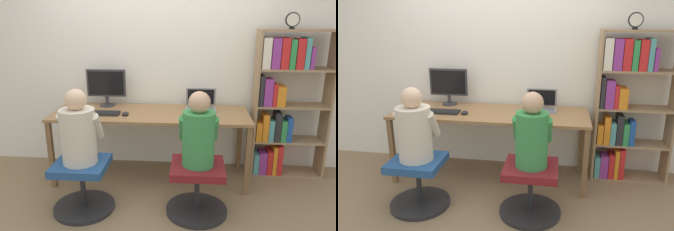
# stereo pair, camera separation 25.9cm
# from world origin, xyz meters

# --- Properties ---
(ground_plane) EXTENTS (14.00, 14.00, 0.00)m
(ground_plane) POSITION_xyz_m (0.00, 0.00, 0.00)
(ground_plane) COLOR #846B4C
(wall_back) EXTENTS (10.00, 0.05, 2.60)m
(wall_back) POSITION_xyz_m (0.00, 0.78, 1.30)
(wall_back) COLOR white
(wall_back) RESTS_ON ground_plane
(desk) EXTENTS (2.10, 0.71, 0.76)m
(desk) POSITION_xyz_m (0.00, 0.36, 0.69)
(desk) COLOR olive
(desk) RESTS_ON ground_plane
(desktop_monitor) EXTENTS (0.45, 0.17, 0.42)m
(desktop_monitor) POSITION_xyz_m (-0.53, 0.59, 0.99)
(desktop_monitor) COLOR #333338
(desktop_monitor) RESTS_ON desk
(laptop) EXTENTS (0.33, 0.26, 0.23)m
(laptop) POSITION_xyz_m (0.54, 0.52, 0.81)
(laptop) COLOR gray
(laptop) RESTS_ON desk
(keyboard) EXTENTS (0.43, 0.15, 0.03)m
(keyboard) POSITION_xyz_m (-0.53, 0.25, 0.78)
(keyboard) COLOR #232326
(keyboard) RESTS_ON desk
(computer_mouse_by_keyboard) EXTENTS (0.07, 0.10, 0.03)m
(computer_mouse_by_keyboard) POSITION_xyz_m (-0.25, 0.23, 0.78)
(computer_mouse_by_keyboard) COLOR black
(computer_mouse_by_keyboard) RESTS_ON desk
(office_chair_left) EXTENTS (0.57, 0.57, 0.48)m
(office_chair_left) POSITION_xyz_m (-0.56, -0.35, 0.26)
(office_chair_left) COLOR #262628
(office_chair_left) RESTS_ON ground_plane
(office_chair_right) EXTENTS (0.57, 0.57, 0.48)m
(office_chair_right) POSITION_xyz_m (0.51, -0.32, 0.26)
(office_chair_right) COLOR #262628
(office_chair_right) RESTS_ON ground_plane
(person_at_monitor) EXTENTS (0.38, 0.34, 0.68)m
(person_at_monitor) POSITION_xyz_m (-0.56, -0.34, 0.78)
(person_at_monitor) COLOR beige
(person_at_monitor) RESTS_ON office_chair_left
(person_at_laptop) EXTENTS (0.35, 0.32, 0.67)m
(person_at_laptop) POSITION_xyz_m (0.51, -0.31, 0.78)
(person_at_laptop) COLOR #388C47
(person_at_laptop) RESTS_ON office_chair_right
(bookshelf) EXTENTS (0.80, 0.27, 1.63)m
(bookshelf) POSITION_xyz_m (1.42, 0.53, 0.83)
(bookshelf) COLOR #997A56
(bookshelf) RESTS_ON ground_plane
(desk_clock) EXTENTS (0.14, 0.03, 0.16)m
(desk_clock) POSITION_xyz_m (1.43, 0.48, 1.72)
(desk_clock) COLOR black
(desk_clock) RESTS_ON bookshelf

